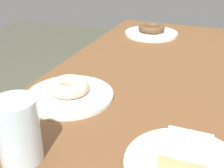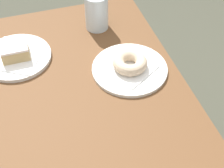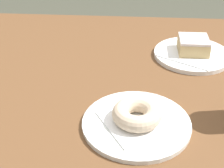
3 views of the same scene
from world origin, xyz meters
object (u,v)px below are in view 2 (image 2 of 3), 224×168
at_px(donut_glazed_square, 14,50).
at_px(donut_sugar_ring, 130,63).
at_px(plate_sugar_ring, 130,69).
at_px(plate_glazed_square, 16,57).
at_px(water_glass, 97,12).

xyz_separation_m(donut_glazed_square, donut_sugar_ring, (-0.16, -0.33, -0.01)).
distance_m(plate_sugar_ring, donut_sugar_ring, 0.03).
xyz_separation_m(plate_glazed_square, plate_sugar_ring, (-0.16, -0.33, -0.00)).
distance_m(plate_glazed_square, water_glass, 0.31).
height_order(plate_glazed_square, donut_glazed_square, donut_glazed_square).
relative_size(plate_glazed_square, plate_sugar_ring, 0.95).
xyz_separation_m(plate_glazed_square, donut_glazed_square, (-0.00, 0.00, 0.03)).
bearing_deg(donut_glazed_square, water_glass, -73.72).
relative_size(donut_glazed_square, water_glass, 0.66).
distance_m(donut_glazed_square, water_glass, 0.30).
relative_size(plate_glazed_square, water_glass, 1.75).
bearing_deg(plate_sugar_ring, donut_glazed_square, 64.00).
relative_size(plate_sugar_ring, water_glass, 1.84).
bearing_deg(plate_sugar_ring, plate_glazed_square, 64.00).
relative_size(plate_sugar_ring, donut_sugar_ring, 2.21).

